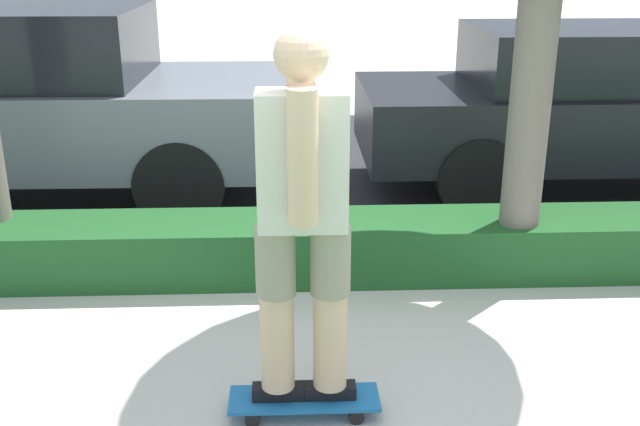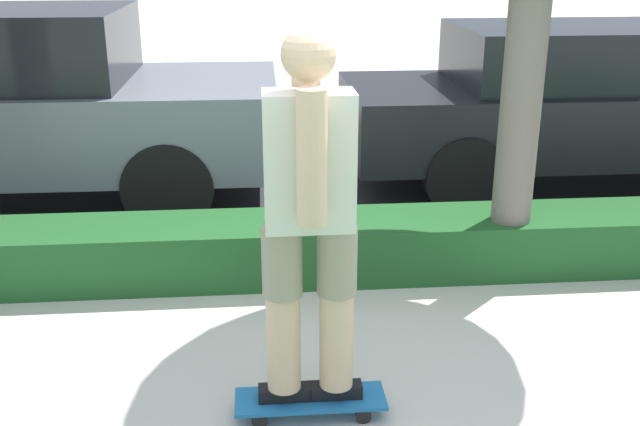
# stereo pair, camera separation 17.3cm
# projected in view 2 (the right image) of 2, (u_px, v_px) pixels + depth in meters

# --- Properties ---
(ground_plane) EXTENTS (60.00, 60.00, 0.00)m
(ground_plane) POSITION_uv_depth(u_px,v_px,m) (344.00, 402.00, 3.87)
(ground_plane) COLOR beige
(street_asphalt) EXTENTS (12.68, 5.00, 0.01)m
(street_asphalt) POSITION_uv_depth(u_px,v_px,m) (297.00, 169.00, 7.80)
(street_asphalt) COLOR #2D2D30
(street_asphalt) RESTS_ON ground_plane
(hedge_row) EXTENTS (12.68, 0.60, 0.41)m
(hedge_row) POSITION_uv_depth(u_px,v_px,m) (318.00, 247.00, 5.29)
(hedge_row) COLOR #1E5123
(hedge_row) RESTS_ON ground_plane
(skateboard) EXTENTS (0.75, 0.24, 0.10)m
(skateboard) POSITION_uv_depth(u_px,v_px,m) (310.00, 401.00, 3.75)
(skateboard) COLOR #1E6BAD
(skateboard) RESTS_ON ground_plane
(skater_person) EXTENTS (0.52, 0.47, 1.82)m
(skater_person) POSITION_uv_depth(u_px,v_px,m) (309.00, 215.00, 3.41)
(skater_person) COLOR black
(skater_person) RESTS_ON skateboard
(parked_car_front) EXTENTS (4.80, 2.00, 1.71)m
(parked_car_front) POSITION_uv_depth(u_px,v_px,m) (0.00, 104.00, 6.58)
(parked_car_front) COLOR slate
(parked_car_front) RESTS_ON ground_plane
(parked_car_middle) EXTENTS (4.80, 1.78, 1.52)m
(parked_car_middle) POSITION_uv_depth(u_px,v_px,m) (596.00, 102.00, 7.07)
(parked_car_middle) COLOR black
(parked_car_middle) RESTS_ON ground_plane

